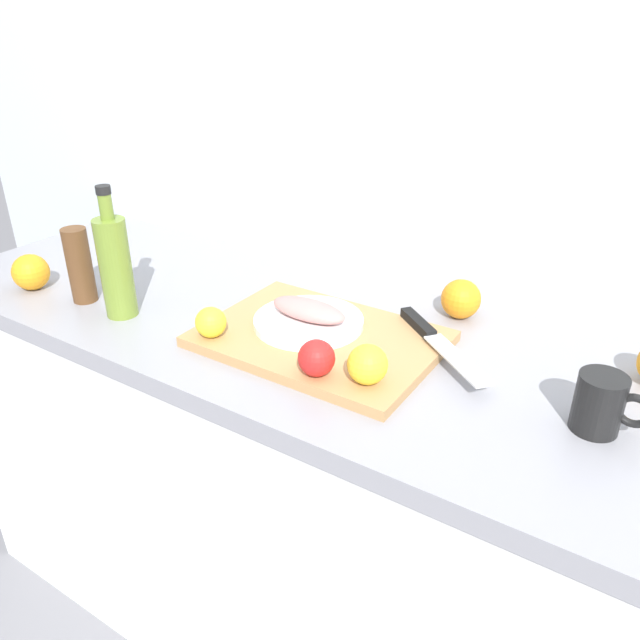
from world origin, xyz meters
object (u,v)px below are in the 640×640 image
Objects in this scene: cutting_board at (320,339)px; coffee_mug_0 at (601,404)px; chef_knife at (431,336)px; white_plate at (309,322)px; lemon_0 at (367,364)px; olive_oil_bottle at (115,265)px; pepper_mill at (80,265)px; fish_fillet at (308,310)px.

coffee_mug_0 reaches higher than cutting_board.
chef_knife is 0.32m from coffee_mug_0.
cutting_board is at bearing -26.32° from white_plate.
lemon_0 is (0.16, -0.10, 0.04)m from cutting_board.
olive_oil_bottle is at bearing -163.86° from cutting_board.
chef_knife is at bearing 16.26° from pepper_mill.
coffee_mug_0 is at bearing -1.70° from white_plate.
chef_knife reaches higher than white_plate.
cutting_board is at bearing 16.14° from olive_oil_bottle.
fish_fillet is (-0.04, 0.02, 0.04)m from cutting_board.
coffee_mug_0 is 1.04m from pepper_mill.
lemon_0 is (0.19, -0.12, 0.03)m from white_plate.
olive_oil_bottle reaches higher than white_plate.
fish_fillet reaches higher than cutting_board.
pepper_mill reaches higher than chef_knife.
pepper_mill is at bearing -125.82° from chef_knife.
cutting_board is 0.21m from chef_knife.
lemon_0 is 0.60× the size of coffee_mug_0.
fish_fillet is at bearing 178.30° from coffee_mug_0.
chef_knife is 3.64× the size of lemon_0.
cutting_board is at bearing -115.39° from chef_knife.
cutting_board is 0.06m from fish_fillet.
white_plate is 0.54m from coffee_mug_0.
white_plate is at bearing 153.68° from cutting_board.
pepper_mill reaches higher than white_plate.
pepper_mill is (-0.69, -0.02, 0.03)m from lemon_0.
olive_oil_bottle is 0.92m from coffee_mug_0.
fish_fillet is 0.98× the size of pepper_mill.
chef_knife is at bearing 163.91° from coffee_mug_0.
pepper_mill reaches higher than fish_fillet.
white_plate is at bearing 20.37° from olive_oil_bottle.
cutting_board is at bearing 147.94° from lemon_0.
cutting_board is 1.78× the size of chef_knife.
coffee_mug_0 is at bearing 0.39° from cutting_board.
cutting_board is 0.44m from olive_oil_bottle.
white_plate is 1.33× the size of fish_fillet.
olive_oil_bottle is 1.66× the size of pepper_mill.
fish_fillet is at bearing 149.04° from lemon_0.
chef_knife is at bearing 81.11° from lemon_0.
fish_fillet reaches higher than chef_knife.
olive_oil_bottle is at bearing -122.51° from chef_knife.
coffee_mug_0 reaches higher than lemon_0.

